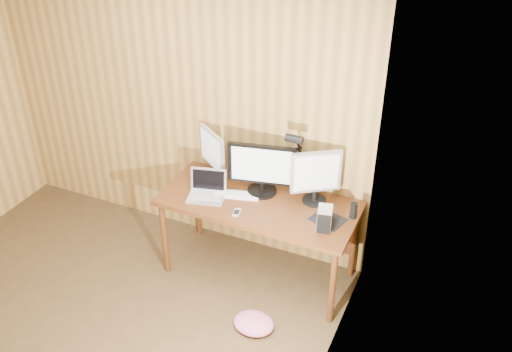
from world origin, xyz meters
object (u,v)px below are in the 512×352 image
Objects in this scene: phone at (237,213)px; monitor_right at (316,176)px; monitor_center at (262,168)px; monitor_left at (212,153)px; laptop at (207,190)px; keyboard at (236,195)px; speaker at (354,211)px; desk_lamp at (296,154)px; hard_drive at (325,218)px; desk at (262,209)px; mouse at (328,217)px.

monitor_right is at bearing 26.26° from phone.
monitor_center is 0.49m from monitor_left.
laptop is (0.10, -0.29, -0.17)m from monitor_left.
keyboard is at bearing 103.86° from phone.
desk_lamp is (-0.53, 0.14, 0.31)m from speaker.
monitor_right reaches higher than phone.
desk_lamp is (0.74, 0.03, 0.15)m from monitor_left.
laptop is at bearing 165.28° from hard_drive.
desk is 0.65m from hard_drive.
hard_drive is at bearing -18.00° from desk.
monitor_center is at bearing 114.22° from desk.
laptop reaches higher than speaker.
monitor_center is at bearing 67.95° from phone.
mouse is at bearing 4.77° from phone.
hard_drive is 1.55× the size of phone.
monitor_center is 1.22× the size of monitor_right.
laptop is 0.36m from phone.
laptop is (-0.42, -0.16, 0.17)m from desk.
monitor_right is at bearing 33.64° from monitor_left.
laptop is 2.62× the size of speaker.
laptop is 3.06× the size of phone.
keyboard is 2.27× the size of hard_drive.
mouse is (0.58, -0.08, 0.15)m from desk.
monitor_center is at bearing 151.78° from monitor_right.
mouse is (0.61, -0.15, -0.20)m from monitor_center.
monitor_center is at bearing -174.52° from desk_lamp.
laptop is 1.01m from mouse.
laptop is 1.97× the size of hard_drive.
keyboard is (0.22, 0.09, -0.04)m from laptop.
phone is 0.86× the size of speaker.
monitor_left is 3.21× the size of speaker.
monitor_center reaches higher than desk.
monitor_center is (-0.03, 0.07, 0.35)m from desk.
monitor_left is at bearing 165.57° from desk.
hard_drive is (0.18, -0.30, -0.16)m from monitor_right.
monitor_center is 1.61× the size of laptop.
phone is at bearing -143.84° from mouse.
laptop is (-0.39, -0.22, -0.17)m from monitor_center.
monitor_center reaches higher than speaker.
phone is (0.33, -0.13, -0.05)m from laptop.
monitor_center is 0.48m from laptop.
keyboard is 0.66× the size of desk_lamp.
monitor_left reaches higher than hard_drive.
monitor_right is (0.44, 0.04, 0.02)m from monitor_center.
monitor_left is 1.16m from hard_drive.
desk is 0.33m from phone.
desk_lamp is (-0.19, 0.05, 0.13)m from monitor_right.
speaker is (0.78, -0.04, -0.16)m from monitor_center.
phone is at bearing 175.50° from hard_drive.
mouse is at bearing 79.43° from hard_drive.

